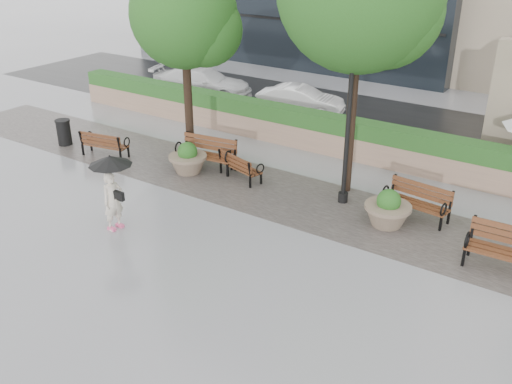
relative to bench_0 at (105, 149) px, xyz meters
The scene contains 17 objects.
ground 6.69m from the bench_0, 19.61° to the right, with size 100.00×100.00×0.00m, color gray.
cobble_strip 6.35m from the bench_0, ahead, with size 28.00×3.20×0.01m, color #383330.
hedge_wall 7.90m from the bench_0, 37.05° to the left, with size 24.00×0.80×1.35m.
asphalt_street 10.79m from the bench_0, 54.27° to the left, with size 40.00×7.00×0.00m, color black.
bench_0 is the anchor object (origin of this frame).
bench_1 3.80m from the bench_0, 16.78° to the left, with size 2.05×1.05×1.05m.
bench_2 5.14m from the bench_0, 11.71° to the left, with size 1.68×1.04×0.85m.
bench_3 10.70m from the bench_0, ahead, with size 1.87×0.92×0.96m.
bench_4 13.33m from the bench_0, ahead, with size 2.04×0.87×1.08m.
planter_left 3.36m from the bench_0, ahead, with size 1.24×1.24×1.04m.
planter_right 10.13m from the bench_0, ahead, with size 1.25×1.25×1.05m.
trash_bin 2.12m from the bench_0, behind, with size 0.54×0.54×0.90m, color black.
lamppost 8.78m from the bench_0, ahead, with size 0.28×0.28×4.57m.
tree_0 5.42m from the bench_0, 34.08° to the left, with size 3.51×3.43×6.51m.
car_left 8.02m from the bench_0, 103.71° to the left, with size 1.92×4.73×1.37m, color white.
car_right 8.64m from the bench_0, 68.09° to the left, with size 1.28×3.67×1.21m, color white.
pedestrian 5.50m from the bench_0, 39.71° to the right, with size 1.12×1.12×2.06m.
Camera 1 is at (8.42, -10.26, 7.41)m, focal length 40.00 mm.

